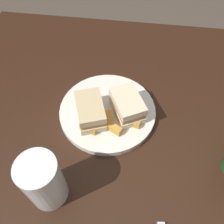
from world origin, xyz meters
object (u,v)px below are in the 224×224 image
at_px(plate, 108,111).
at_px(pint_glass, 44,183).
at_px(sandwich_half_left, 90,112).
at_px(sandwich_half_right, 127,106).

relative_size(plate, pint_glass, 1.84).
xyz_separation_m(sandwich_half_left, sandwich_half_right, (0.09, 0.03, 0.00)).
relative_size(sandwich_half_left, pint_glass, 0.84).
distance_m(plate, sandwich_half_left, 0.07).
height_order(sandwich_half_left, pint_glass, pint_glass).
bearing_deg(sandwich_half_right, pint_glass, -122.82).
bearing_deg(plate, sandwich_half_right, -2.14).
relative_size(sandwich_half_right, pint_glass, 0.84).
bearing_deg(pint_glass, sandwich_half_right, 57.18).
relative_size(sandwich_half_left, sandwich_half_right, 1.01).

